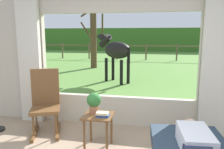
% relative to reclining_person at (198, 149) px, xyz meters
% --- Properties ---
extents(back_wall_with_window, '(5.20, 0.12, 2.55)m').
position_rel_reclining_person_xyz_m(back_wall_with_window, '(-1.19, 1.79, 0.73)').
color(back_wall_with_window, '#BCB29E').
rests_on(back_wall_with_window, ground_plane).
extents(curtain_panel_left, '(0.44, 0.10, 2.40)m').
position_rel_reclining_person_xyz_m(curtain_panel_left, '(-2.88, 1.65, 0.68)').
color(curtain_panel_left, beige).
rests_on(curtain_panel_left, ground_plane).
extents(curtain_panel_right, '(0.44, 0.10, 2.40)m').
position_rel_reclining_person_xyz_m(curtain_panel_right, '(0.50, 1.65, 0.68)').
color(curtain_panel_right, beige).
rests_on(curtain_panel_right, ground_plane).
extents(outdoor_pasture_lawn, '(36.00, 21.68, 0.02)m').
position_rel_reclining_person_xyz_m(outdoor_pasture_lawn, '(-1.19, 12.69, -0.51)').
color(outdoor_pasture_lawn, '#568438').
rests_on(outdoor_pasture_lawn, ground_plane).
extents(distant_hill_ridge, '(36.00, 2.00, 2.40)m').
position_rel_reclining_person_xyz_m(distant_hill_ridge, '(-1.19, 22.53, 0.68)').
color(distant_hill_ridge, '#3B6B25').
rests_on(distant_hill_ridge, ground_plane).
extents(reclining_person, '(0.39, 1.44, 0.22)m').
position_rel_reclining_person_xyz_m(reclining_person, '(0.00, 0.00, 0.00)').
color(reclining_person, silver).
rests_on(reclining_person, recliner_sofa).
extents(rocking_chair, '(0.68, 0.80, 1.12)m').
position_rel_reclining_person_xyz_m(rocking_chair, '(-2.35, 1.19, 0.02)').
color(rocking_chair, brown).
rests_on(rocking_chair, ground_plane).
extents(side_table, '(0.44, 0.44, 0.52)m').
position_rel_reclining_person_xyz_m(side_table, '(-1.30, 0.81, -0.10)').
color(side_table, brown).
rests_on(side_table, ground_plane).
extents(potted_plant, '(0.22, 0.22, 0.32)m').
position_rel_reclining_person_xyz_m(potted_plant, '(-1.38, 0.87, 0.18)').
color(potted_plant, '#9E6042').
rests_on(potted_plant, side_table).
extents(book_stack, '(0.19, 0.13, 0.07)m').
position_rel_reclining_person_xyz_m(book_stack, '(-1.22, 0.74, 0.03)').
color(book_stack, '#23478C').
rests_on(book_stack, side_table).
extents(horse, '(1.61, 1.43, 1.73)m').
position_rel_reclining_person_xyz_m(horse, '(-1.91, 5.65, 0.63)').
color(horse, black).
rests_on(horse, outdoor_pasture_lawn).
extents(pasture_tree, '(1.28, 1.30, 3.17)m').
position_rel_reclining_person_xyz_m(pasture_tree, '(-3.66, 8.99, 0.96)').
color(pasture_tree, '#4C3823').
rests_on(pasture_tree, outdoor_pasture_lawn).
extents(pasture_fence_line, '(16.10, 0.10, 1.10)m').
position_rel_reclining_person_xyz_m(pasture_fence_line, '(-1.19, 13.22, 0.22)').
color(pasture_fence_line, brown).
rests_on(pasture_fence_line, outdoor_pasture_lawn).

